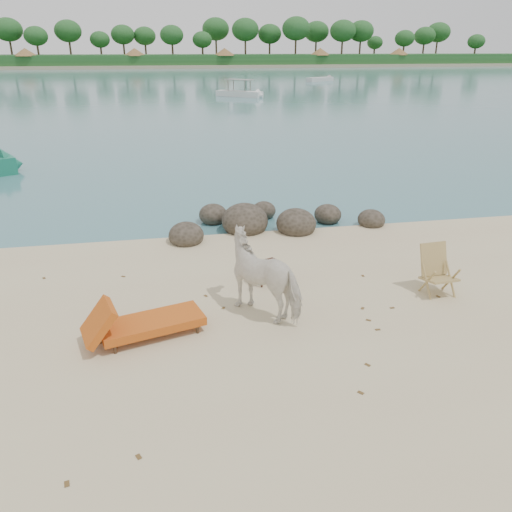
{
  "coord_description": "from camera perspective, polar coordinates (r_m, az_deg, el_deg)",
  "views": [
    {
      "loc": [
        -1.53,
        -6.95,
        4.82
      ],
      "look_at": [
        0.16,
        2.0,
        1.0
      ],
      "focal_mm": 35.0,
      "sensor_mm": 36.0,
      "label": 1
    }
  ],
  "objects": [
    {
      "name": "boat_mid",
      "position": [
        55.98,
        -1.95,
        19.24
      ],
      "size": [
        5.29,
        4.7,
        2.83
      ],
      "primitive_type": null,
      "rotation": [
        0.0,
        0.0,
        -0.69
      ],
      "color": "silver",
      "rests_on": "water"
    },
    {
      "name": "water",
      "position": [
        97.08,
        -10.33,
        19.56
      ],
      "size": [
        400.0,
        400.0,
        0.0
      ],
      "primitive_type": "plane",
      "color": "#3D6E7A",
      "rests_on": "ground"
    },
    {
      "name": "boat_far",
      "position": [
        82.95,
        7.32,
        19.47
      ],
      "size": [
        5.58,
        4.1,
        0.67
      ],
      "primitive_type": null,
      "rotation": [
        0.0,
        0.0,
        0.55
      ],
      "color": "beige",
      "rests_on": "water"
    },
    {
      "name": "far_scenery",
      "position": [
        143.67,
        -10.8,
        21.71
      ],
      "size": [
        420.0,
        18.0,
        9.5
      ],
      "color": "#1E4C1E",
      "rests_on": "ground"
    },
    {
      "name": "boulders",
      "position": [
        14.32,
        0.85,
        3.88
      ],
      "size": [
        6.26,
        2.82,
        0.99
      ],
      "rotation": [
        0.0,
        0.0,
        -0.02
      ],
      "color": "#2E281E",
      "rests_on": "ground"
    },
    {
      "name": "lounge_chair",
      "position": [
        9.16,
        -11.82,
        -7.07
      ],
      "size": [
        2.4,
        1.37,
        0.68
      ],
      "primitive_type": null,
      "rotation": [
        0.0,
        0.0,
        0.27
      ],
      "color": "#C26616",
      "rests_on": "ground"
    },
    {
      "name": "side_table",
      "position": [
        10.93,
        1.23,
        -2.06
      ],
      "size": [
        0.68,
        0.58,
        0.46
      ],
      "primitive_type": null,
      "rotation": [
        0.0,
        0.0,
        0.43
      ],
      "color": "#311B13",
      "rests_on": "ground"
    },
    {
      "name": "far_shore",
      "position": [
        177.02,
        -10.86,
        20.81
      ],
      "size": [
        420.0,
        90.0,
        1.4
      ],
      "primitive_type": "cube",
      "color": "tan",
      "rests_on": "ground"
    },
    {
      "name": "dead_leaves",
      "position": [
        9.23,
        4.13,
        -8.74
      ],
      "size": [
        8.87,
        7.0,
        0.0
      ],
      "color": "brown",
      "rests_on": "ground"
    },
    {
      "name": "cow",
      "position": [
        9.57,
        1.24,
        -2.22
      ],
      "size": [
        1.86,
        1.94,
        1.56
      ],
      "primitive_type": "imported",
      "rotation": [
        0.0,
        0.0,
        3.88
      ],
      "color": "white",
      "rests_on": "ground"
    },
    {
      "name": "deck_chair",
      "position": [
        10.98,
        20.28,
        -1.85
      ],
      "size": [
        0.71,
        0.77,
        1.02
      ],
      "primitive_type": null,
      "rotation": [
        0.0,
        0.0,
        0.08
      ],
      "color": "tan",
      "rests_on": "ground"
    }
  ]
}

